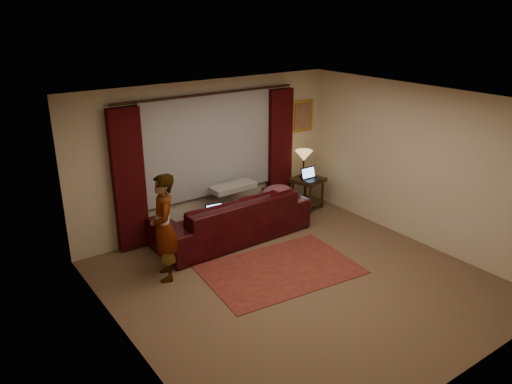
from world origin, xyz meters
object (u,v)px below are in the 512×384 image
Objects in this scene: end_table at (308,193)px; person at (164,228)px; laptop_sofa at (217,213)px; laptop_table at (312,175)px; tiffany_lamp at (304,164)px; sofa at (232,208)px.

person is at bearing -166.56° from end_table.
end_table is (2.36, 0.50, -0.34)m from laptop_sofa.
end_table is 1.71× the size of laptop_table.
tiffany_lamp reaches higher than laptop_table.
laptop_table is at bearing -104.23° from end_table.
sofa is at bearing -177.76° from laptop_table.
end_table is 0.59m from tiffany_lamp.
person reaches higher than laptop_table.
tiffany_lamp is (-0.04, 0.11, 0.58)m from end_table.
laptop_table is (1.88, 0.09, 0.20)m from sofa.
end_table is 0.46m from laptop_table.
tiffany_lamp is (1.88, 0.35, 0.35)m from sofa.
end_table is at bearing 123.76° from person.
end_table is (1.92, 0.25, -0.23)m from sofa.
sofa reaches higher than end_table.
tiffany_lamp reaches higher than sofa.
laptop_sofa is 0.62× the size of tiffany_lamp.
person is (-1.07, -0.32, 0.14)m from laptop_sofa.
laptop_sofa reaches higher than end_table.
end_table is 3.56m from person.
tiffany_lamp is at bearing 23.74° from laptop_sofa.
laptop_sofa is 2.35m from laptop_table.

